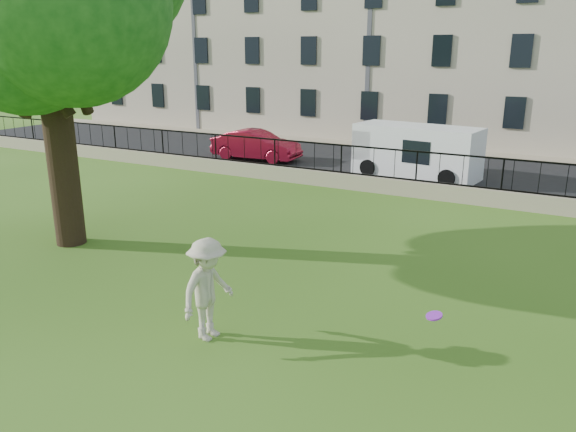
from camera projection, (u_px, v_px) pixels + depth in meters
The scene contains 10 objects.
ground at pixel (238, 335), 10.80m from camera, with size 120.00×120.00×0.00m, color #356017.
retaining_wall at pixel (415, 189), 20.83m from camera, with size 50.00×0.40×0.60m, color tan.
iron_railing at pixel (417, 166), 20.59m from camera, with size 50.00×0.05×1.13m.
street at pixel (445, 173), 24.88m from camera, with size 60.00×9.00×0.01m, color black.
sidewalk at pixel (469, 153), 29.25m from camera, with size 60.00×1.40×0.12m, color tan.
building_row at pixel (500, 19), 32.07m from camera, with size 56.40×10.40×13.80m.
man at pixel (208, 289), 10.43m from camera, with size 1.28×0.74×1.98m, color beige.
frisbee at pixel (434, 316), 9.15m from camera, with size 0.27×0.27×0.03m, color purple.
red_sedan at pixel (256, 145), 27.67m from camera, with size 1.54×4.43×1.46m, color #A5142D.
white_van at pixel (417, 151), 23.91m from camera, with size 5.20×2.03×2.18m, color white.
Camera 1 is at (5.45, -8.07, 5.28)m, focal length 35.00 mm.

